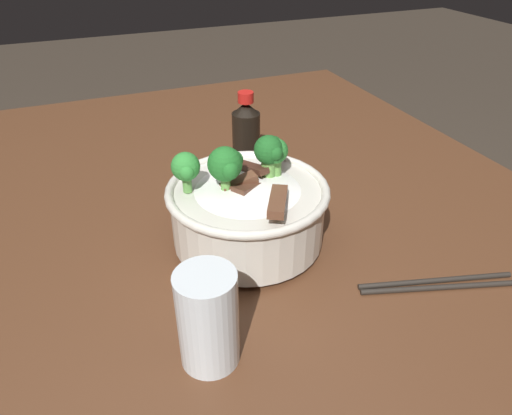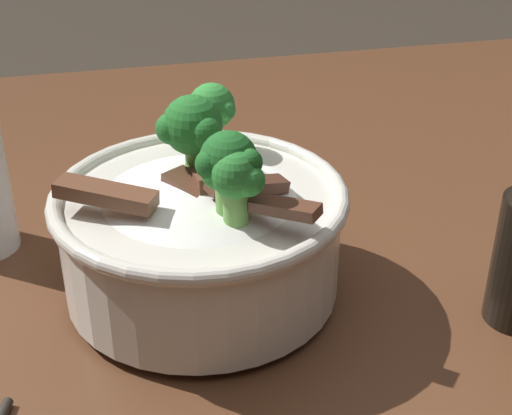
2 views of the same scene
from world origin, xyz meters
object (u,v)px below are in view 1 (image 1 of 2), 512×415
Objects in this scene: drinking_glass at (208,323)px; soy_sauce_bottle at (246,134)px; chopsticks_pair at (437,284)px; rice_bowl at (247,205)px.

soy_sauce_bottle is at bearing 153.93° from drinking_glass.
chopsticks_pair is 0.41m from soy_sauce_bottle.
soy_sauce_bottle is (-0.39, 0.19, 0.01)m from drinking_glass.
soy_sauce_bottle is (-0.22, 0.08, 0.00)m from rice_bowl.
drinking_glass is at bearing -26.07° from soy_sauce_bottle.
rice_bowl reaches higher than drinking_glass.
rice_bowl is 0.24m from soy_sauce_bottle.
soy_sauce_bottle reaches higher than drinking_glass.
drinking_glass is at bearing -90.51° from chopsticks_pair.
chopsticks_pair is at bearing 46.77° from rice_bowl.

